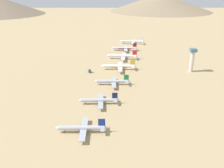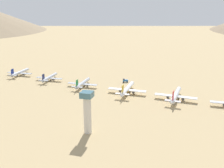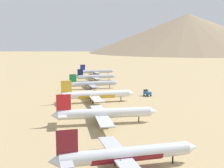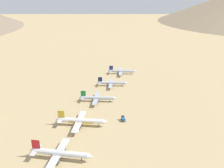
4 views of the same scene
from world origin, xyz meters
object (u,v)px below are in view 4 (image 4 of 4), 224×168
(parked_jet_4, at_px, (97,98))
(parked_jet_3, at_px, (81,121))
(parked_jet_5, at_px, (112,83))
(parked_jet_6, at_px, (122,71))
(service_truck, at_px, (123,118))
(parked_jet_2, at_px, (59,153))

(parked_jet_4, bearing_deg, parked_jet_3, -99.66)
(parked_jet_5, relative_size, parked_jet_6, 0.97)
(parked_jet_5, relative_size, service_truck, 6.34)
(parked_jet_2, xyz_separation_m, service_truck, (40.64, 53.16, -2.17))
(parked_jet_5, xyz_separation_m, service_truck, (14.95, -78.71, -1.38))
(service_truck, bearing_deg, parked_jet_2, -127.40)
(parked_jet_2, relative_size, parked_jet_3, 1.01)
(parked_jet_2, distance_m, parked_jet_6, 178.02)
(parked_jet_2, xyz_separation_m, parked_jet_5, (25.69, 131.87, -0.78))
(parked_jet_5, bearing_deg, parked_jet_4, -105.32)
(parked_jet_6, bearing_deg, service_truck, -87.70)
(parked_jet_3, bearing_deg, parked_jet_5, 77.62)
(parked_jet_3, height_order, service_truck, parked_jet_3)
(parked_jet_2, xyz_separation_m, parked_jet_6, (35.76, 174.39, -0.66))
(parked_jet_3, distance_m, parked_jet_6, 134.41)
(parked_jet_6, bearing_deg, parked_jet_4, -104.32)
(parked_jet_3, xyz_separation_m, parked_jet_4, (7.91, 46.50, -0.52))
(parked_jet_3, relative_size, service_truck, 7.69)
(parked_jet_4, distance_m, parked_jet_6, 87.35)
(parked_jet_4, height_order, parked_jet_6, parked_jet_4)
(parked_jet_3, xyz_separation_m, parked_jet_6, (29.52, 131.13, -0.57))
(parked_jet_2, relative_size, service_truck, 7.78)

